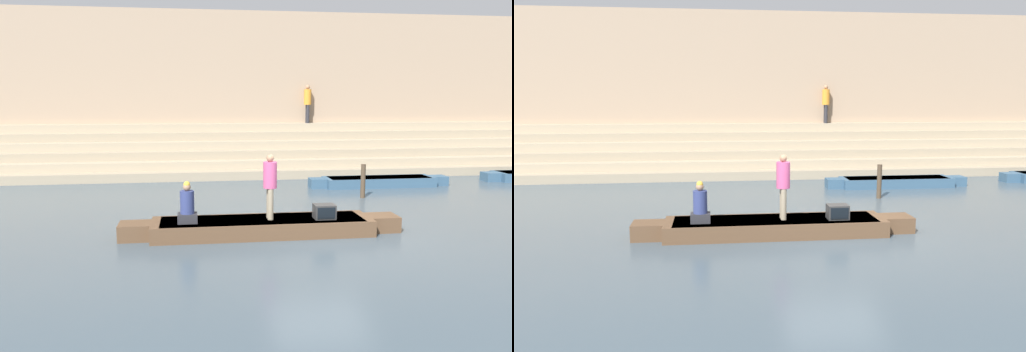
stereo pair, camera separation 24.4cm
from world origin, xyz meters
TOP-DOWN VIEW (x-y plane):
  - ground_plane at (0.00, 0.00)m, footprint 120.00×120.00m
  - ghat_steps at (0.00, 10.64)m, footprint 36.00×3.50m
  - back_wall at (0.00, 12.50)m, footprint 34.20×1.28m
  - rowboat_main at (-1.47, 0.12)m, footprint 7.01×1.42m
  - person_standing at (-1.28, 0.12)m, footprint 0.34×0.34m
  - person_rowing at (-3.32, 0.00)m, footprint 0.47×0.37m
  - tv_set at (0.07, -0.04)m, footprint 0.52×0.41m
  - moored_boat_shore at (4.01, 6.35)m, footprint 5.48×1.07m
  - mooring_post at (2.62, 4.26)m, footprint 0.16×0.16m
  - person_on_steps at (2.40, 11.61)m, footprint 0.34×0.34m

SIDE VIEW (x-z plane):
  - ground_plane at x=0.00m, z-range 0.00..0.00m
  - moored_boat_shore at x=4.01m, z-range 0.01..0.38m
  - rowboat_main at x=-1.47m, z-range 0.01..0.41m
  - tv_set at x=0.07m, z-range 0.40..0.76m
  - mooring_post at x=2.62m, z-range 0.00..1.16m
  - ghat_steps at x=0.00m, z-range -0.30..1.89m
  - person_rowing at x=-3.32m, z-range 0.29..1.31m
  - person_standing at x=-1.28m, z-range 0.52..2.14m
  - person_on_steps at x=2.40m, z-range 2.34..4.14m
  - back_wall at x=0.00m, z-range -0.03..7.37m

